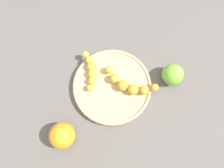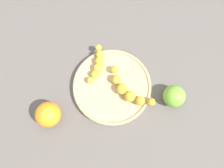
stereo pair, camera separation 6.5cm
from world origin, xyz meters
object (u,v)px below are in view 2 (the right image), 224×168
at_px(orange_fruit, 48,114).
at_px(banana_yellow, 98,64).
at_px(fruit_bowl, 112,86).
at_px(banana_spotted, 128,91).
at_px(apple_green, 174,96).

bearing_deg(orange_fruit, banana_yellow, -89.41).
distance_m(fruit_bowl, orange_fruit, 0.21).
distance_m(banana_spotted, apple_green, 0.14).
relative_size(banana_spotted, apple_green, 2.58).
xyz_separation_m(banana_spotted, orange_fruit, (0.13, 0.21, 0.00)).
bearing_deg(banana_spotted, orange_fruit, -29.80).
bearing_deg(fruit_bowl, orange_fruit, 68.65).
height_order(banana_spotted, apple_green, apple_green).
distance_m(banana_spotted, orange_fruit, 0.25).
xyz_separation_m(fruit_bowl, orange_fruit, (0.08, 0.20, 0.03)).
height_order(fruit_bowl, apple_green, apple_green).
bearing_deg(orange_fruit, apple_green, -129.25).
distance_m(banana_yellow, apple_green, 0.26).
xyz_separation_m(fruit_bowl, banana_yellow, (0.08, -0.02, 0.02)).
bearing_deg(banana_yellow, banana_spotted, -31.21).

